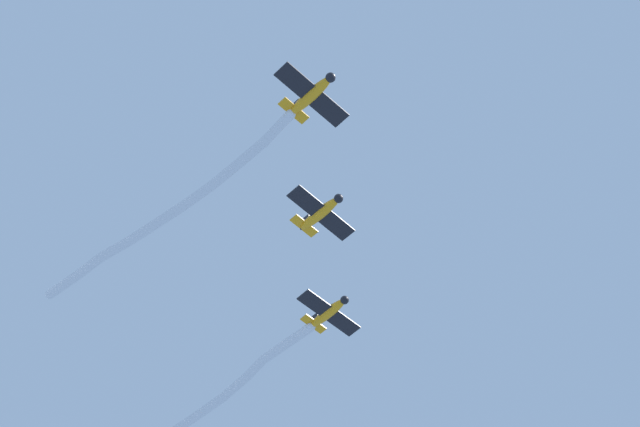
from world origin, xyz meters
TOP-DOWN VIEW (x-y plane):
  - airplane_lead at (2.40, -4.23)m, footprint 6.54×5.20m
  - smoke_trail_lead at (-6.75, 8.77)m, footprint 17.40×22.23m
  - airplane_left_wing at (5.81, 6.72)m, footprint 6.51×5.23m
  - airplane_right_wing at (9.23, 17.67)m, footprint 6.56×5.17m
  - smoke_trail_right_wing at (1.00, 30.93)m, footprint 14.82×23.33m

SIDE VIEW (x-z plane):
  - smoke_trail_lead at x=-6.75m, z-range 67.74..70.61m
  - smoke_trail_right_wing at x=1.00m, z-range 69.13..71.19m
  - airplane_lead at x=2.40m, z-range 69.44..71.13m
  - airplane_left_wing at x=5.81m, z-range 69.69..71.38m
  - airplane_right_wing at x=9.23m, z-range 69.94..71.63m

